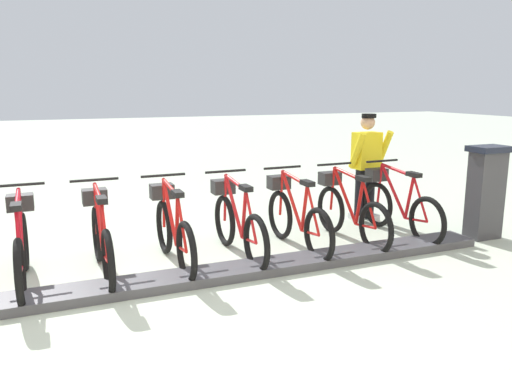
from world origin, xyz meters
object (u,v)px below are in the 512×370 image
(bike_docked_5, at_px, (101,237))
(bike_docked_6, at_px, (22,245))
(payment_kiosk, at_px, (485,191))
(bike_docked_2, at_px, (295,216))
(bike_docked_0, at_px, (397,205))
(bike_docked_4, at_px, (173,229))
(worker_near_rack, at_px, (366,163))
(bike_docked_1, at_px, (349,210))
(bike_docked_3, at_px, (237,222))

(bike_docked_5, xyz_separation_m, bike_docked_6, (0.00, 0.80, 0.00))
(payment_kiosk, relative_size, bike_docked_2, 0.74)
(bike_docked_0, height_order, bike_docked_4, same)
(payment_kiosk, xyz_separation_m, bike_docked_0, (0.57, 1.01, -0.24))
(bike_docked_2, distance_m, worker_near_rack, 1.88)
(bike_docked_1, distance_m, bike_docked_3, 1.60)
(bike_docked_2, xyz_separation_m, bike_docked_6, (0.00, 3.20, 0.00))
(bike_docked_3, bearing_deg, bike_docked_0, -90.00)
(bike_docked_2, bearing_deg, bike_docked_3, 90.00)
(bike_docked_3, bearing_deg, payment_kiosk, -99.53)
(bike_docked_2, distance_m, bike_docked_5, 2.40)
(payment_kiosk, xyz_separation_m, bike_docked_2, (0.57, 2.61, -0.24))
(bike_docked_3, xyz_separation_m, bike_docked_4, (0.00, 0.80, 0.00))
(bike_docked_3, relative_size, bike_docked_5, 1.00)
(bike_docked_1, height_order, bike_docked_4, same)
(bike_docked_4, height_order, bike_docked_5, same)
(bike_docked_5, bearing_deg, bike_docked_1, -90.00)
(bike_docked_3, distance_m, bike_docked_6, 2.40)
(bike_docked_1, bearing_deg, bike_docked_4, 90.00)
(bike_docked_0, xyz_separation_m, worker_near_rack, (0.82, -0.02, 0.48))
(bike_docked_1, distance_m, bike_docked_6, 4.00)
(bike_docked_0, height_order, bike_docked_3, same)
(bike_docked_3, bearing_deg, worker_near_rack, -71.27)
(bike_docked_3, relative_size, bike_docked_6, 1.00)
(bike_docked_0, bearing_deg, bike_docked_5, 90.00)
(payment_kiosk, relative_size, bike_docked_1, 0.74)
(bike_docked_6, bearing_deg, bike_docked_5, -90.00)
(bike_docked_2, bearing_deg, bike_docked_5, 90.00)
(bike_docked_1, bearing_deg, worker_near_rack, -45.03)
(bike_docked_6, bearing_deg, worker_near_rack, -80.33)
(bike_docked_0, distance_m, worker_near_rack, 0.95)
(bike_docked_3, height_order, bike_docked_6, same)
(bike_docked_1, height_order, bike_docked_2, same)
(bike_docked_0, relative_size, bike_docked_2, 1.00)
(payment_kiosk, distance_m, bike_docked_1, 1.91)
(bike_docked_4, xyz_separation_m, worker_near_rack, (0.82, -3.22, 0.48))
(bike_docked_1, bearing_deg, bike_docked_3, 90.00)
(payment_kiosk, distance_m, bike_docked_5, 5.04)
(bike_docked_3, distance_m, worker_near_rack, 2.60)
(bike_docked_1, xyz_separation_m, bike_docked_2, (0.00, 0.80, 0.00))
(payment_kiosk, bearing_deg, bike_docked_3, 80.47)
(bike_docked_5, height_order, worker_near_rack, worker_near_rack)
(bike_docked_3, distance_m, bike_docked_5, 1.60)
(bike_docked_1, xyz_separation_m, bike_docked_3, (0.00, 1.60, 0.00))
(bike_docked_1, height_order, bike_docked_6, same)
(bike_docked_6, bearing_deg, bike_docked_2, -90.00)
(bike_docked_3, xyz_separation_m, bike_docked_6, (0.00, 2.40, 0.00))
(bike_docked_1, height_order, bike_docked_3, same)
(bike_docked_2, bearing_deg, bike_docked_6, 90.00)
(bike_docked_6, bearing_deg, bike_docked_4, -90.00)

